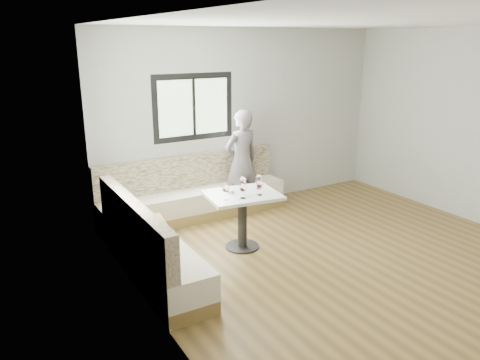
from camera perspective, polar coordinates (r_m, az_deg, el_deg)
name	(u,v)px	position (r m, az deg, el deg)	size (l,w,h in m)	color
room	(346,148)	(5.59, 12.81, 3.87)	(5.01, 5.01, 2.81)	brown
banquette	(177,216)	(6.37, -7.72, -4.41)	(2.90, 2.80, 0.95)	olive
table	(242,207)	(6.00, 0.29, -3.35)	(0.99, 0.82, 0.74)	black
person	(242,161)	(7.28, 0.19, 2.33)	(0.59, 0.38, 1.61)	slate
olive_ramekin	(231,191)	(5.97, -1.14, -1.38)	(0.09, 0.09, 0.04)	white
wine_glass_a	(226,189)	(5.68, -1.74, -1.07)	(0.09, 0.09, 0.20)	white
wine_glass_b	(243,188)	(5.72, 0.36, -0.94)	(0.09, 0.09, 0.20)	white
wine_glass_c	(260,185)	(5.85, 2.43, -0.56)	(0.09, 0.09, 0.20)	white
wine_glass_d	(243,181)	(6.00, 0.35, -0.11)	(0.09, 0.09, 0.20)	white
wine_glass_e	(259,179)	(6.10, 2.32, 0.17)	(0.09, 0.09, 0.20)	white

